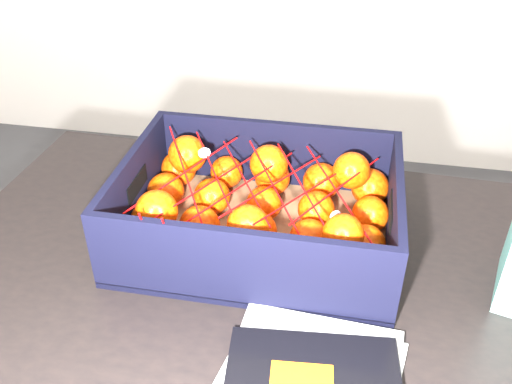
# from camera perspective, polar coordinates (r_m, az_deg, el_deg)

# --- Properties ---
(table) EXTENTS (1.23, 0.85, 0.75)m
(table) POSITION_cam_1_polar(r_m,az_deg,el_deg) (0.88, 5.44, -16.12)
(table) COLOR black
(table) RESTS_ON ground
(produce_crate) EXTENTS (0.43, 0.32, 0.13)m
(produce_crate) POSITION_cam_1_polar(r_m,az_deg,el_deg) (0.89, 0.36, -2.59)
(produce_crate) COLOR brown
(produce_crate) RESTS_ON table
(clementine_heap) EXTENTS (0.40, 0.30, 0.11)m
(clementine_heap) POSITION_cam_1_polar(r_m,az_deg,el_deg) (0.89, 0.19, -1.76)
(clementine_heap) COLOR #F94105
(clementine_heap) RESTS_ON produce_crate
(mesh_net) EXTENTS (0.36, 0.28, 0.09)m
(mesh_net) POSITION_cam_1_polar(r_m,az_deg,el_deg) (0.84, -0.36, 0.56)
(mesh_net) COLOR #C60708
(mesh_net) RESTS_ON clementine_heap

